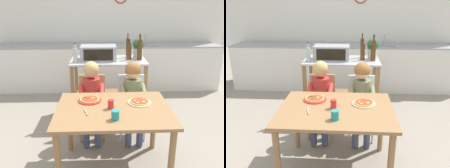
# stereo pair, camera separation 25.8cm
# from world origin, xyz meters

# --- Properties ---
(ground_plane) EXTENTS (11.81, 11.81, 0.00)m
(ground_plane) POSITION_xyz_m (0.00, 1.18, 0.00)
(ground_plane) COLOR gray
(back_wall_tiled) EXTENTS (5.05, 0.14, 2.70)m
(back_wall_tiled) POSITION_xyz_m (0.00, 3.01, 1.35)
(back_wall_tiled) COLOR white
(back_wall_tiled) RESTS_ON ground
(kitchen_counter) EXTENTS (4.55, 0.60, 1.11)m
(kitchen_counter) POSITION_xyz_m (0.00, 2.60, 0.46)
(kitchen_counter) COLOR silver
(kitchen_counter) RESTS_ON ground
(kitchen_island_cart) EXTENTS (1.13, 0.64, 0.91)m
(kitchen_island_cart) POSITION_xyz_m (-0.01, 1.35, 0.61)
(kitchen_island_cart) COLOR #B7BABF
(kitchen_island_cart) RESTS_ON ground
(toaster_oven) EXTENTS (0.53, 0.33, 0.21)m
(toaster_oven) POSITION_xyz_m (-0.16, 1.35, 1.01)
(toaster_oven) COLOR #999BA0
(toaster_oven) RESTS_ON kitchen_island_cart
(bottle_brown_beer) EXTENTS (0.07, 0.07, 0.30)m
(bottle_brown_beer) POSITION_xyz_m (0.30, 1.33, 1.04)
(bottle_brown_beer) COLOR #4C2D14
(bottle_brown_beer) RESTS_ON kitchen_island_cart
(bottle_dark_olive_oil) EXTENTS (0.06, 0.06, 0.28)m
(bottle_dark_olive_oil) POSITION_xyz_m (-0.48, 1.18, 1.02)
(bottle_dark_olive_oil) COLOR #ADB7B2
(bottle_dark_olive_oil) RESTS_ON kitchen_island_cart
(bottle_tall_green_wine) EXTENTS (0.07, 0.07, 0.38)m
(bottle_tall_green_wine) POSITION_xyz_m (0.46, 1.30, 1.06)
(bottle_tall_green_wine) COLOR #4C2D14
(bottle_tall_green_wine) RESTS_ON kitchen_island_cart
(bottle_squat_spirits) EXTENTS (0.05, 0.05, 0.37)m
(bottle_squat_spirits) POSITION_xyz_m (0.30, 1.50, 1.06)
(bottle_squat_spirits) COLOR #4C2D14
(bottle_squat_spirits) RESTS_ON kitchen_island_cart
(potted_herb_plant) EXTENTS (0.17, 0.17, 0.30)m
(potted_herb_plant) POSITION_xyz_m (0.46, 1.45, 1.07)
(potted_herb_plant) COLOR beige
(potted_herb_plant) RESTS_ON kitchen_island_cart
(dining_table) EXTENTS (1.14, 0.87, 0.73)m
(dining_table) POSITION_xyz_m (0.00, 0.00, 0.62)
(dining_table) COLOR olive
(dining_table) RESTS_ON ground
(dining_chair_left) EXTENTS (0.36, 0.36, 0.81)m
(dining_chair_left) POSITION_xyz_m (-0.24, 0.75, 0.48)
(dining_chair_left) COLOR tan
(dining_chair_left) RESTS_ON ground
(dining_chair_right) EXTENTS (0.36, 0.36, 0.81)m
(dining_chair_right) POSITION_xyz_m (0.28, 0.73, 0.48)
(dining_chair_right) COLOR silver
(dining_chair_right) RESTS_ON ground
(child_in_red_shirt) EXTENTS (0.32, 0.42, 1.02)m
(child_in_red_shirt) POSITION_xyz_m (-0.24, 0.63, 0.67)
(child_in_red_shirt) COLOR #424C6B
(child_in_red_shirt) RESTS_ON ground
(child_in_olive_shirt) EXTENTS (0.32, 0.42, 1.02)m
(child_in_olive_shirt) POSITION_xyz_m (0.28, 0.62, 0.67)
(child_in_olive_shirt) COLOR #424C6B
(child_in_olive_shirt) RESTS_ON ground
(pizza_plate_red_rimmed) EXTENTS (0.25, 0.25, 0.03)m
(pizza_plate_red_rimmed) POSITION_xyz_m (-0.24, 0.19, 0.74)
(pizza_plate_red_rimmed) COLOR red
(pizza_plate_red_rimmed) RESTS_ON dining_table
(pizza_plate_cream) EXTENTS (0.24, 0.24, 0.03)m
(pizza_plate_cream) POSITION_xyz_m (0.28, 0.11, 0.74)
(pizza_plate_cream) COLOR beige
(pizza_plate_cream) RESTS_ON dining_table
(drinking_cup_red) EXTENTS (0.06, 0.06, 0.09)m
(drinking_cup_red) POSITION_xyz_m (-0.03, -0.01, 0.77)
(drinking_cup_red) COLOR red
(drinking_cup_red) RESTS_ON dining_table
(drinking_cup_teal) EXTENTS (0.07, 0.07, 0.09)m
(drinking_cup_teal) POSITION_xyz_m (0.01, -0.24, 0.77)
(drinking_cup_teal) COLOR teal
(drinking_cup_teal) RESTS_ON dining_table
(serving_spoon) EXTENTS (0.05, 0.14, 0.01)m
(serving_spoon) POSITION_xyz_m (-0.27, -0.09, 0.73)
(serving_spoon) COLOR #B7BABF
(serving_spoon) RESTS_ON dining_table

